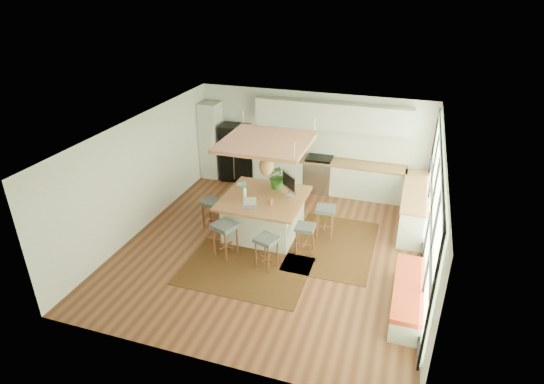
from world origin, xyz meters
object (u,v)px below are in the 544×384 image
(stool_near_right, at_px, (267,252))
(stool_left_side, at_px, (212,213))
(stool_right_back, at_px, (325,222))
(island, at_px, (264,215))
(monitor, at_px, (289,185))
(stool_near_left, at_px, (226,241))
(stool_right_front, at_px, (305,239))
(fridge, at_px, (236,149))
(microwave, at_px, (277,148))
(island_plant, at_px, (278,179))
(laptop, at_px, (249,202))

(stool_near_right, relative_size, stool_left_side, 1.01)
(stool_right_back, bearing_deg, island, -167.19)
(stool_near_right, distance_m, monitor, 1.77)
(stool_near_left, distance_m, stool_near_right, 0.99)
(stool_right_front, distance_m, stool_left_side, 2.45)
(fridge, relative_size, stool_right_front, 2.45)
(island, bearing_deg, stool_left_side, -174.97)
(fridge, distance_m, microwave, 1.29)
(microwave, bearing_deg, monitor, -59.52)
(stool_left_side, xyz_separation_m, island_plant, (1.44, 0.68, 0.81))
(fridge, height_order, stool_near_right, fridge)
(island, relative_size, microwave, 3.08)
(fridge, xyz_separation_m, stool_near_left, (1.30, -3.87, -0.57))
(stool_near_right, xyz_separation_m, stool_right_front, (0.62, 0.76, 0.00))
(stool_near_left, xyz_separation_m, stool_right_front, (1.60, 0.63, 0.00))
(stool_left_side, bearing_deg, island, 5.03)
(stool_right_back, relative_size, monitor, 1.25)
(stool_left_side, bearing_deg, stool_near_right, -33.82)
(stool_left_side, relative_size, microwave, 1.17)
(island_plant, bearing_deg, island, -105.85)
(laptop, bearing_deg, stool_near_right, -63.73)
(monitor, bearing_deg, fridge, 177.79)
(stool_near_left, bearing_deg, laptop, 61.66)
(monitor, bearing_deg, stool_right_back, 48.52)
(laptop, height_order, island_plant, island_plant)
(stool_near_left, height_order, microwave, microwave)
(stool_left_side, xyz_separation_m, microwave, (0.78, 2.75, 0.77))
(fridge, relative_size, island, 0.90)
(island, xyz_separation_m, microwave, (-0.51, 2.63, 0.66))
(fridge, bearing_deg, laptop, -71.19)
(stool_right_back, bearing_deg, stool_left_side, -170.88)
(monitor, bearing_deg, island_plant, -175.88)
(island, xyz_separation_m, stool_near_right, (0.51, -1.31, -0.11))
(island, height_order, island_plant, island_plant)
(fridge, height_order, stool_right_front, fridge)
(stool_near_left, bearing_deg, island, 68.16)
(monitor, xyz_separation_m, microwave, (-1.04, 2.38, -0.06))
(stool_right_front, bearing_deg, stool_left_side, 169.73)
(stool_right_front, xyz_separation_m, island_plant, (-0.96, 1.11, 0.81))
(laptop, bearing_deg, stool_right_front, -14.04)
(microwave, bearing_deg, island, -72.15)
(island, distance_m, stool_near_left, 1.27)
(stool_near_right, xyz_separation_m, stool_left_side, (-1.79, 1.20, 0.00))
(stool_near_right, bearing_deg, laptop, 131.11)
(stool_left_side, xyz_separation_m, monitor, (1.81, 0.37, 0.83))
(stool_near_left, xyz_separation_m, microwave, (-0.03, 3.81, 0.77))
(island, bearing_deg, microwave, 100.88)
(stool_right_back, height_order, laptop, laptop)
(stool_near_left, height_order, stool_right_back, stool_near_left)
(stool_right_front, relative_size, island_plant, 1.12)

